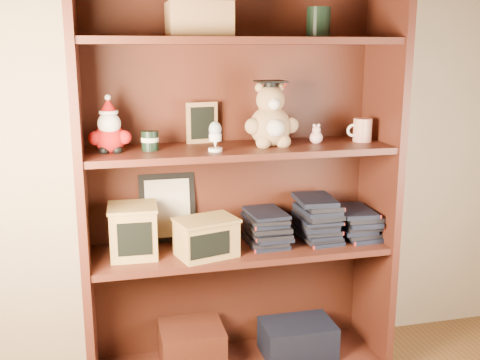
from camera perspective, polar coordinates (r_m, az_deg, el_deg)
The scene contains 16 objects.
bookcase at distance 2.20m, azimuth -0.38°, elevation -0.75°, with size 1.20×0.35×1.60m.
shelf_lower at distance 2.23m, azimuth 0.00°, elevation -7.09°, with size 1.14×0.33×0.02m.
shelf_upper at distance 2.12m, azimuth 0.00°, elevation 3.09°, with size 1.14×0.33×0.02m.
santa_plush at distance 2.04m, azimuth -13.12°, elevation 4.89°, with size 0.15×0.11×0.21m.
teachers_tin at distance 2.06m, azimuth -9.12°, elevation 3.99°, with size 0.06×0.06×0.07m.
chalkboard_plaque at distance 2.20m, azimuth -3.89°, elevation 5.76°, with size 0.12×0.08×0.16m.
egg_cup at distance 2.02m, azimuth -2.54°, elevation 4.56°, with size 0.05×0.05×0.11m.
grad_teddy_bear at distance 2.13m, azimuth 3.14°, elevation 6.05°, with size 0.21×0.18×0.25m.
pink_figurine at distance 2.21m, azimuth 7.74°, elevation 4.48°, with size 0.05×0.05×0.08m.
teacher_mug at distance 2.28m, azimuth 12.28°, elevation 4.99°, with size 0.10×0.07×0.09m.
certificate_frame at distance 2.27m, azimuth -7.37°, elevation -2.82°, with size 0.22×0.06×0.28m.
treats_box at distance 2.14m, azimuth -10.79°, elevation -5.07°, with size 0.19×0.19×0.20m.
pencils_box at distance 2.11m, azimuth -3.44°, elevation -5.80°, with size 0.25×0.21×0.15m.
book_stack_left at distance 2.23m, azimuth 2.77°, elevation -4.81°, with size 0.14×0.20×0.14m.
book_stack_mid at distance 2.29m, azimuth 7.88°, elevation -4.00°, with size 0.14×0.20×0.18m.
book_stack_right at distance 2.37m, azimuth 11.68°, elevation -4.40°, with size 0.14×0.20×0.11m.
Camera 1 is at (-0.62, -0.72, 1.31)m, focal length 42.00 mm.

